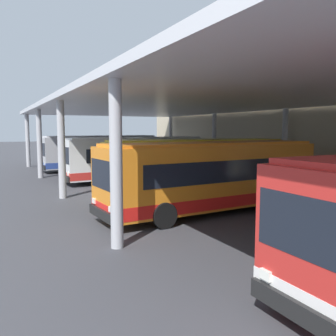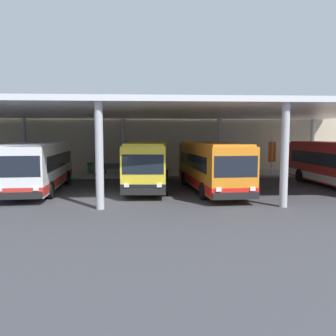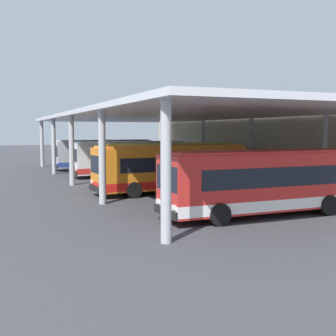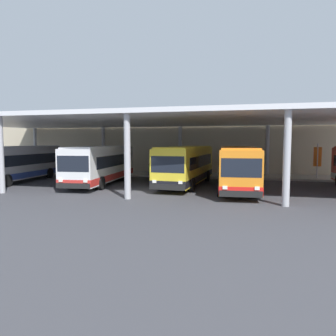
{
  "view_description": "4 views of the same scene",
  "coord_description": "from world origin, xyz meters",
  "px_view_note": "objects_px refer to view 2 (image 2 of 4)",
  "views": [
    {
      "loc": [
        19.89,
        -6.01,
        3.72
      ],
      "look_at": [
        0.23,
        3.79,
        1.37
      ],
      "focal_mm": 38.52,
      "sensor_mm": 36.0,
      "label": 1
    },
    {
      "loc": [
        2.4,
        -19.29,
        3.63
      ],
      "look_at": [
        3.63,
        2.24,
        1.58
      ],
      "focal_mm": 36.49,
      "sensor_mm": 36.0,
      "label": 2
    },
    {
      "loc": [
        32.84,
        -8.5,
        4.09
      ],
      "look_at": [
        4.34,
        3.58,
        1.45
      ],
      "focal_mm": 46.12,
      "sensor_mm": 36.0,
      "label": 3
    },
    {
      "loc": [
        7.06,
        -20.54,
        3.52
      ],
      "look_at": [
        1.24,
        2.93,
        1.51
      ],
      "focal_mm": 33.44,
      "sensor_mm": 36.0,
      "label": 4
    }
  ],
  "objects_px": {
    "trash_bin": "(90,168)",
    "banner_sign": "(272,154)",
    "bus_departing": "(335,164)",
    "bench_waiting": "(113,168)",
    "bus_middle_bay": "(148,164)",
    "bus_second_bay": "(41,166)",
    "bus_far_bay": "(210,166)"
  },
  "relations": [
    {
      "from": "trash_bin",
      "to": "banner_sign",
      "type": "height_order",
      "value": "banner_sign"
    },
    {
      "from": "bus_departing",
      "to": "banner_sign",
      "type": "height_order",
      "value": "banner_sign"
    },
    {
      "from": "trash_bin",
      "to": "bench_waiting",
      "type": "bearing_deg",
      "value": -2.44
    },
    {
      "from": "bus_middle_bay",
      "to": "bus_second_bay",
      "type": "bearing_deg",
      "value": -172.61
    },
    {
      "from": "bus_far_bay",
      "to": "trash_bin",
      "type": "relative_size",
      "value": 10.9
    },
    {
      "from": "bus_far_bay",
      "to": "bus_departing",
      "type": "xyz_separation_m",
      "value": [
        9.09,
        1.02,
        0.0
      ]
    },
    {
      "from": "bench_waiting",
      "to": "trash_bin",
      "type": "relative_size",
      "value": 1.84
    },
    {
      "from": "bus_second_bay",
      "to": "trash_bin",
      "type": "height_order",
      "value": "bus_second_bay"
    },
    {
      "from": "bus_second_bay",
      "to": "bench_waiting",
      "type": "xyz_separation_m",
      "value": [
        3.9,
        8.21,
        -0.99
      ]
    },
    {
      "from": "bus_middle_bay",
      "to": "banner_sign",
      "type": "height_order",
      "value": "banner_sign"
    },
    {
      "from": "bus_second_bay",
      "to": "banner_sign",
      "type": "relative_size",
      "value": 3.34
    },
    {
      "from": "bus_second_bay",
      "to": "bus_far_bay",
      "type": "relative_size",
      "value": 1.0
    },
    {
      "from": "banner_sign",
      "to": "bus_far_bay",
      "type": "bearing_deg",
      "value": -131.5
    },
    {
      "from": "bus_second_bay",
      "to": "bus_middle_bay",
      "type": "bearing_deg",
      "value": 7.39
    },
    {
      "from": "bus_departing",
      "to": "bench_waiting",
      "type": "height_order",
      "value": "bus_departing"
    },
    {
      "from": "bench_waiting",
      "to": "banner_sign",
      "type": "bearing_deg",
      "value": -3.49
    },
    {
      "from": "trash_bin",
      "to": "banner_sign",
      "type": "relative_size",
      "value": 0.31
    },
    {
      "from": "bus_second_bay",
      "to": "trash_bin",
      "type": "distance_m",
      "value": 8.55
    },
    {
      "from": "bus_middle_bay",
      "to": "bus_departing",
      "type": "height_order",
      "value": "same"
    },
    {
      "from": "bus_second_bay",
      "to": "bus_middle_bay",
      "type": "height_order",
      "value": "same"
    },
    {
      "from": "bus_second_bay",
      "to": "bench_waiting",
      "type": "height_order",
      "value": "bus_second_bay"
    },
    {
      "from": "bus_second_bay",
      "to": "bench_waiting",
      "type": "bearing_deg",
      "value": 64.58
    },
    {
      "from": "bus_far_bay",
      "to": "trash_bin",
      "type": "xyz_separation_m",
      "value": [
        -9.38,
        8.98,
        -0.98
      ]
    },
    {
      "from": "bus_second_bay",
      "to": "bench_waiting",
      "type": "distance_m",
      "value": 9.15
    },
    {
      "from": "bus_departing",
      "to": "trash_bin",
      "type": "bearing_deg",
      "value": 156.7
    },
    {
      "from": "trash_bin",
      "to": "bus_middle_bay",
      "type": "bearing_deg",
      "value": -54.38
    },
    {
      "from": "bus_second_bay",
      "to": "bus_departing",
      "type": "distance_m",
      "value": 20.28
    },
    {
      "from": "bus_far_bay",
      "to": "banner_sign",
      "type": "distance_m",
      "value": 10.7
    },
    {
      "from": "bench_waiting",
      "to": "trash_bin",
      "type": "height_order",
      "value": "trash_bin"
    },
    {
      "from": "bench_waiting",
      "to": "banner_sign",
      "type": "height_order",
      "value": "banner_sign"
    },
    {
      "from": "bench_waiting",
      "to": "trash_bin",
      "type": "bearing_deg",
      "value": 177.56
    },
    {
      "from": "bus_middle_bay",
      "to": "bus_far_bay",
      "type": "xyz_separation_m",
      "value": [
        4.09,
        -1.6,
        0.0
      ]
    }
  ]
}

